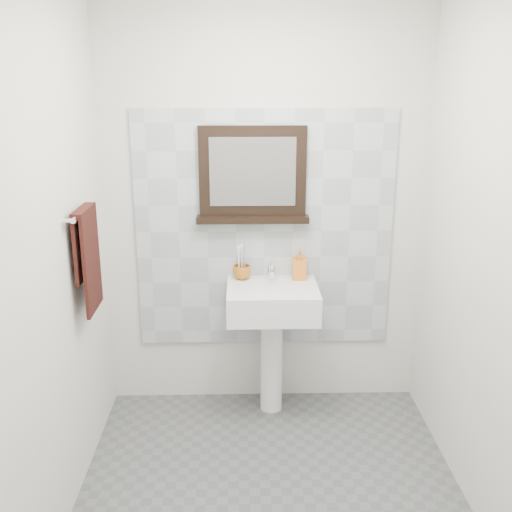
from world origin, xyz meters
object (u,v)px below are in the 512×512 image
Objects in this scene: hand_towel at (87,252)px; toothbrush_cup at (242,272)px; soap_dispenser at (300,264)px; framed_mirror at (253,177)px; pedestal_sink at (272,314)px.

toothbrush_cup is at bearing 35.19° from hand_towel.
hand_towel is at bearing -149.57° from soap_dispenser.
framed_mirror is 1.25× the size of hand_towel.
framed_mirror is at bearing 35.06° from hand_towel.
soap_dispenser is at bearing 38.44° from pedestal_sink.
framed_mirror is at bearing 33.50° from toothbrush_cup.
toothbrush_cup is 0.60m from framed_mirror.
pedestal_sink reaches higher than toothbrush_cup.
pedestal_sink is at bearing -58.18° from framed_mirror.
soap_dispenser is (0.18, 0.14, 0.28)m from pedestal_sink.
soap_dispenser is 0.28× the size of framed_mirror.
pedestal_sink is 1.75× the size of hand_towel.
toothbrush_cup is at bearing -175.64° from soap_dispenser.
pedestal_sink is 0.36m from soap_dispenser.
soap_dispenser is at bearing -9.12° from framed_mirror.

